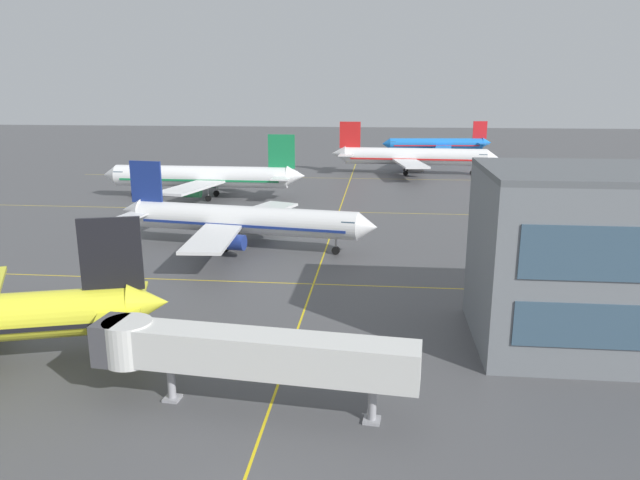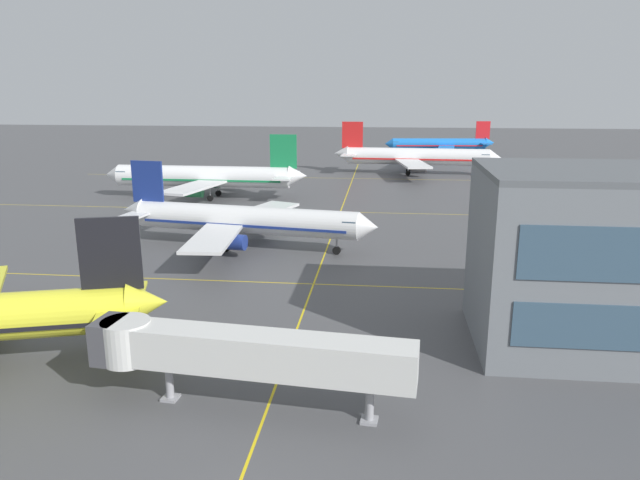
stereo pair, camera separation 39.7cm
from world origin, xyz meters
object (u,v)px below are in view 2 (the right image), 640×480
at_px(airliner_second_row, 242,220).
at_px(airliner_far_right_stand, 440,144).
at_px(airliner_far_left_stand, 415,157).
at_px(airliner_third_row, 206,177).
at_px(jet_bridge, 229,351).

xyz_separation_m(airliner_second_row, airliner_far_right_stand, (35.76, 115.14, -0.22)).
relative_size(airliner_second_row, airliner_far_left_stand, 0.89).
distance_m(airliner_third_row, airliner_far_left_stand, 56.23).
bearing_deg(airliner_far_left_stand, jet_bridge, -98.68).
distance_m(airliner_third_row, jet_bridge, 79.54).
bearing_deg(airliner_third_row, airliner_far_right_stand, 57.31).
relative_size(airliner_far_left_stand, airliner_far_right_stand, 1.19).
bearing_deg(jet_bridge, airliner_far_left_stand, 81.32).
xyz_separation_m(airliner_far_left_stand, airliner_far_right_stand, (9.69, 42.18, -0.69)).
height_order(airliner_far_left_stand, jet_bridge, airliner_far_left_stand).
distance_m(airliner_second_row, airliner_third_row, 38.45).
height_order(airliner_third_row, airliner_far_right_stand, airliner_third_row).
height_order(airliner_third_row, airliner_far_left_stand, airliner_far_left_stand).
bearing_deg(airliner_second_row, airliner_far_left_stand, 70.34).
bearing_deg(airliner_third_row, jet_bridge, -72.21).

